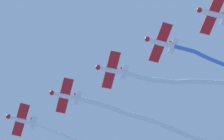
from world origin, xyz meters
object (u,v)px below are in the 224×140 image
(airplane_lead, at_px, (21,120))
(airplane_trail, at_px, (213,14))
(airplane_slot, at_px, (161,43))
(airplane_right_wing, at_px, (111,70))
(airplane_left_wing, at_px, (65,95))

(airplane_lead, relative_size, airplane_trail, 1.02)
(airplane_slot, bearing_deg, airplane_right_wing, -48.61)
(airplane_lead, bearing_deg, airplane_right_wing, 129.58)
(airplane_lead, relative_size, airplane_right_wing, 0.99)
(airplane_left_wing, height_order, airplane_slot, airplane_slot)
(airplane_slot, bearing_deg, airplane_trail, 131.43)
(airplane_right_wing, xyz_separation_m, airplane_trail, (20.34, -1.24, 0.50))
(airplane_lead, xyz_separation_m, airplane_trail, (40.67, -2.47, 1.00))
(airplane_lead, height_order, airplane_slot, airplane_slot)
(airplane_trail, bearing_deg, airplane_lead, -48.10)
(airplane_lead, relative_size, airplane_left_wing, 1.00)
(airplane_lead, xyz_separation_m, airplane_right_wing, (20.33, -1.23, 0.50))
(airplane_left_wing, distance_m, airplane_trail, 30.57)
(airplane_lead, distance_m, airplane_trail, 40.76)
(airplane_lead, xyz_separation_m, airplane_left_wing, (10.16, -0.61, 0.25))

